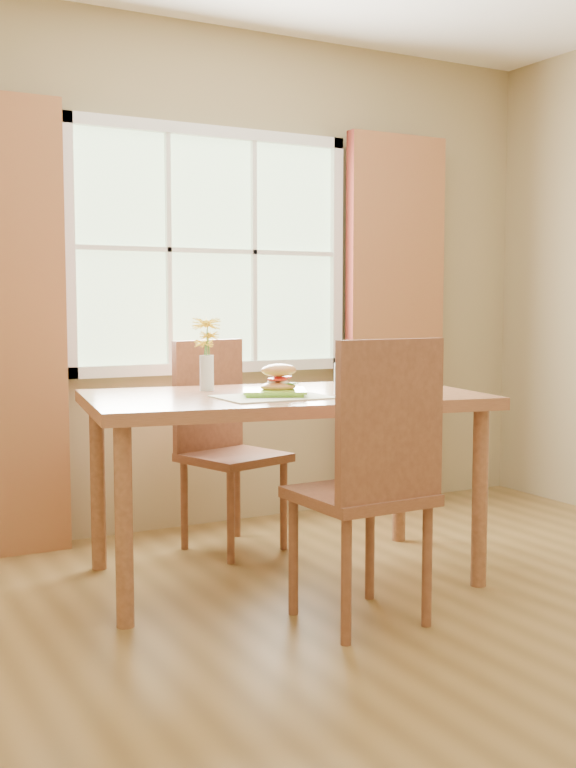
% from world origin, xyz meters
% --- Properties ---
extents(room, '(4.24, 3.84, 2.74)m').
position_xyz_m(room, '(0.00, 0.00, 1.35)').
color(room, brown).
rests_on(room, ground).
extents(window, '(1.62, 0.06, 1.32)m').
position_xyz_m(window, '(0.00, 1.87, 1.50)').
color(window, '#B5DEA8').
rests_on(window, room).
extents(curtain_right, '(0.65, 0.08, 2.20)m').
position_xyz_m(curtain_right, '(1.15, 1.78, 1.10)').
color(curtain_right, maroon).
rests_on(curtain_right, room).
extents(dining_table, '(1.83, 1.22, 0.83)m').
position_xyz_m(dining_table, '(-0.12, 0.83, 0.74)').
color(dining_table, '#945939').
rests_on(dining_table, room).
extents(chair_near, '(0.47, 0.47, 1.09)m').
position_xyz_m(chair_near, '(-0.11, 0.12, 0.60)').
color(chair_near, brown).
rests_on(chair_near, room).
extents(chair_far, '(0.53, 0.53, 1.04)m').
position_xyz_m(chair_far, '(-0.14, 1.44, 0.57)').
color(chair_far, brown).
rests_on(chair_far, room).
extents(placemat, '(0.45, 0.33, 0.01)m').
position_xyz_m(placemat, '(-0.24, 0.70, 0.83)').
color(placemat, '#E6EECA').
rests_on(placemat, dining_table).
extents(plate, '(0.35, 0.35, 0.01)m').
position_xyz_m(plate, '(-0.20, 0.75, 0.84)').
color(plate, '#80C932').
rests_on(plate, placemat).
extents(croissant_sandwich, '(0.17, 0.12, 0.12)m').
position_xyz_m(croissant_sandwich, '(-0.18, 0.74, 0.90)').
color(croissant_sandwich, '#D48048').
rests_on(croissant_sandwich, plate).
extents(water_glass, '(0.09, 0.09, 0.13)m').
position_xyz_m(water_glass, '(0.12, 0.70, 0.89)').
color(water_glass, silver).
rests_on(water_glass, dining_table).
extents(flower_vase, '(0.13, 0.13, 0.33)m').
position_xyz_m(flower_vase, '(-0.36, 1.11, 1.02)').
color(flower_vase, silver).
rests_on(flower_vase, dining_table).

